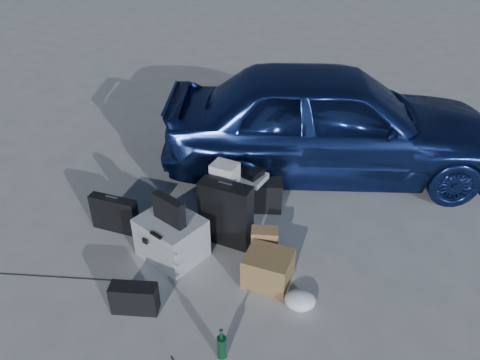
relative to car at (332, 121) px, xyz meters
name	(u,v)px	position (x,y,z in m)	size (l,w,h in m)	color
ground	(188,284)	(-0.70, -2.48, -0.69)	(60.00, 60.00, 0.00)	#9D9E99
car	(332,121)	(0.00, 0.00, 0.00)	(1.62, 4.03, 1.37)	navy
pelican_case	(172,237)	(-1.02, -2.17, -0.47)	(0.59, 0.48, 0.43)	#ABAEB0
laptop_bag	(169,210)	(-1.01, -2.19, -0.12)	(0.36, 0.09, 0.27)	black
briefcase	(115,214)	(-1.77, -2.06, -0.49)	(0.52, 0.11, 0.40)	black
suitcase_left	(226,214)	(-0.62, -1.78, -0.34)	(0.53, 0.19, 0.69)	black
suitcase_right	(226,203)	(-0.73, -1.53, -0.41)	(0.45, 0.16, 0.55)	black
white_carton	(225,173)	(-0.74, -1.52, -0.04)	(0.26, 0.20, 0.20)	beige
duffel_bag	(250,193)	(-0.62, -1.12, -0.51)	(0.72, 0.31, 0.36)	black
flat_box_white	(248,177)	(-0.64, -1.13, -0.29)	(0.38, 0.29, 0.07)	beige
flat_box_black	(248,171)	(-0.64, -1.12, -0.23)	(0.30, 0.21, 0.06)	black
kraft_bag	(264,244)	(-0.17, -1.87, -0.52)	(0.26, 0.15, 0.34)	#997142
cardboard_box	(268,268)	(-0.03, -2.16, -0.53)	(0.41, 0.36, 0.31)	olive
plastic_bag	(300,300)	(0.33, -2.34, -0.61)	(0.27, 0.23, 0.15)	silver
messenger_bag	(134,298)	(-0.97, -2.92, -0.55)	(0.40, 0.15, 0.28)	black
green_bottle	(222,344)	(-0.08, -3.06, -0.54)	(0.07, 0.07, 0.29)	black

